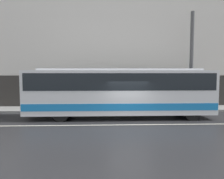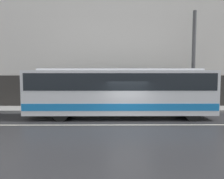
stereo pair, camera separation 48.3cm
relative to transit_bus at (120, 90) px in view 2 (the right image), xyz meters
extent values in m
plane|color=#262628|center=(0.43, -2.08, -1.86)|extent=(60.00, 60.00, 0.00)
cube|color=gray|center=(0.43, 3.13, -1.78)|extent=(60.00, 2.43, 0.16)
cube|color=silver|center=(0.43, 4.49, 4.98)|extent=(60.00, 0.30, 13.69)
cube|color=#2D2B28|center=(0.43, 4.33, -0.46)|extent=(60.00, 0.06, 2.80)
cube|color=beige|center=(0.43, -2.08, -1.86)|extent=(54.00, 0.14, 0.01)
cube|color=silver|center=(-0.01, 0.00, -0.09)|extent=(12.30, 2.45, 2.84)
cube|color=#1972BF|center=(-0.01, 0.00, -0.96)|extent=(12.24, 2.48, 0.45)
cube|color=black|center=(-0.01, 0.00, 0.60)|extent=(11.93, 2.47, 1.08)
cube|color=orange|center=(6.09, 0.00, 1.13)|extent=(0.12, 1.84, 0.28)
cube|color=silver|center=(-0.01, 0.00, 1.38)|extent=(10.45, 2.09, 0.12)
cylinder|color=black|center=(4.54, -1.07, -1.33)|extent=(1.07, 0.28, 1.07)
cylinder|color=black|center=(4.54, 1.07, -1.33)|extent=(1.07, 0.28, 1.07)
cylinder|color=black|center=(-3.76, -1.07, -1.33)|extent=(1.07, 0.28, 1.07)
cylinder|color=black|center=(-3.76, 1.07, -1.33)|extent=(1.07, 0.28, 1.07)
cylinder|color=#4C4C4F|center=(5.83, 2.46, 2.10)|extent=(0.29, 0.29, 7.62)
camera|label=1|loc=(-1.09, -14.55, 1.16)|focal=35.00mm
camera|label=2|loc=(-0.61, -14.56, 1.16)|focal=35.00mm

